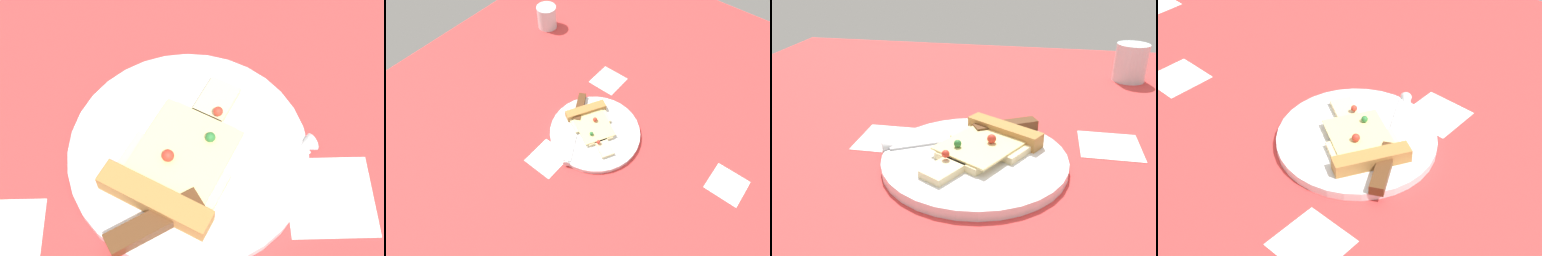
% 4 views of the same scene
% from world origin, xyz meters
% --- Properties ---
extents(ground_plane, '(1.45, 1.45, 0.03)m').
position_xyz_m(ground_plane, '(0.00, 0.00, -0.01)').
color(ground_plane, '#D13838').
rests_on(ground_plane, ground).
extents(plate, '(0.26, 0.26, 0.01)m').
position_xyz_m(plate, '(0.09, -0.04, 0.01)').
color(plate, silver).
rests_on(plate, ground_plane).
extents(pizza_slice, '(0.15, 0.19, 0.03)m').
position_xyz_m(pizza_slice, '(0.08, -0.06, 0.02)').
color(pizza_slice, beige).
rests_on(pizza_slice, plate).
extents(knife, '(0.22, 0.13, 0.02)m').
position_xyz_m(knife, '(0.10, -0.10, 0.02)').
color(knife, silver).
rests_on(knife, plate).
extents(drinking_glass, '(0.07, 0.07, 0.08)m').
position_xyz_m(drinking_glass, '(-0.18, -0.46, 0.04)').
color(drinking_glass, silver).
rests_on(drinking_glass, ground_plane).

